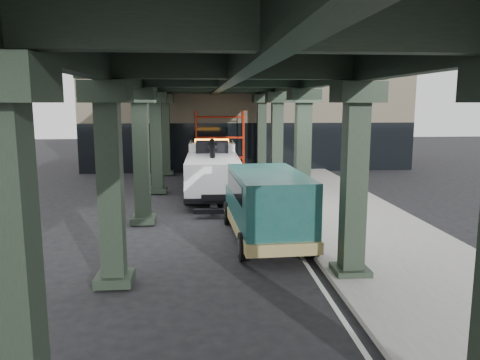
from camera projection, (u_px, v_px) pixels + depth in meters
name	position (u px, v px, depth m)	size (l,w,h in m)	color
ground	(238.00, 237.00, 15.86)	(90.00, 90.00, 0.00)	black
sidewalk	(349.00, 218.00, 18.19)	(5.00, 40.00, 0.15)	gray
lane_stripe	(278.00, 221.00, 17.97)	(0.12, 38.00, 0.01)	silver
viaduct	(223.00, 76.00, 16.90)	(7.40, 32.00, 6.40)	black
building	(243.00, 109.00, 35.04)	(22.00, 10.00, 8.00)	#C6B793
scaffolding	(220.00, 140.00, 29.91)	(3.08, 0.88, 4.00)	red
tow_truck	(212.00, 168.00, 22.98)	(2.65, 8.46, 2.75)	black
towed_van	(267.00, 204.00, 15.17)	(2.55, 5.85, 2.33)	#12413D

